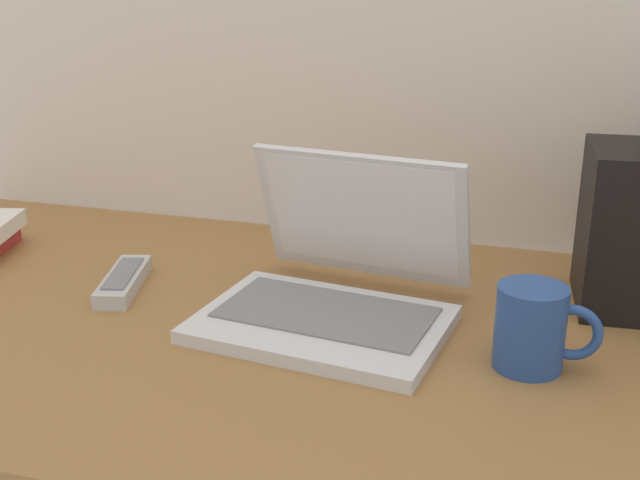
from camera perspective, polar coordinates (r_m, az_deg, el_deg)
desk at (r=1.05m, az=-0.23°, el=-6.97°), size 1.60×0.76×0.03m
laptop at (r=1.05m, az=1.19°, el=-3.19°), size 0.34×0.33×0.21m
coffee_mug at (r=0.95m, az=14.95°, el=-6.07°), size 0.12×0.08×0.10m
remote_control_near at (r=1.19m, az=-13.83°, el=-2.84°), size 0.09×0.17×0.02m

